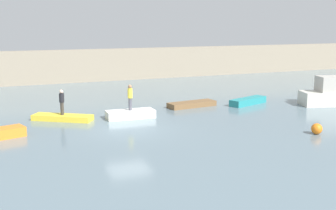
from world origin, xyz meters
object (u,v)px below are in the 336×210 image
rowboat_white (130,114)px  person_dark_shirt (62,101)px  rowboat_teal (248,101)px  rowboat_yellow (63,118)px  rowboat_brown (192,104)px  person_yellow_shirt (130,96)px  mooring_buoy (317,129)px

rowboat_white → person_dark_shirt: size_ratio=1.94×
rowboat_white → rowboat_teal: rowboat_white is taller
rowboat_yellow → rowboat_teal: size_ratio=1.10×
person_dark_shirt → rowboat_yellow: bearing=0.0°
rowboat_white → rowboat_teal: bearing=8.2°
rowboat_brown → person_yellow_shirt: bearing=-168.2°
mooring_buoy → rowboat_teal: bearing=80.8°
person_dark_shirt → rowboat_white: bearing=-13.6°
rowboat_teal → person_dark_shirt: bearing=160.1°
person_dark_shirt → person_yellow_shirt: person_yellow_shirt is taller
rowboat_teal → mooring_buoy: bearing=-118.9°
rowboat_white → rowboat_teal: 9.97m
person_yellow_shirt → mooring_buoy: (8.44, -8.19, -1.17)m
rowboat_white → person_dark_shirt: person_dark_shirt is taller
rowboat_yellow → rowboat_white: 4.41m
person_dark_shirt → person_yellow_shirt: 4.41m
rowboat_brown → mooring_buoy: (2.97, -10.02, 0.12)m
rowboat_brown → person_dark_shirt: size_ratio=2.28×
rowboat_white → person_yellow_shirt: bearing=66.0°
person_dark_shirt → person_yellow_shirt: size_ratio=0.96×
rowboat_yellow → person_yellow_shirt: 4.60m
rowboat_yellow → mooring_buoy: 15.72m
rowboat_teal → person_yellow_shirt: (-9.92, -0.99, 1.23)m
rowboat_yellow → rowboat_brown: rowboat_brown is taller
rowboat_brown → rowboat_teal: size_ratio=1.06×
rowboat_teal → mooring_buoy: size_ratio=5.68×
rowboat_teal → person_yellow_shirt: 10.05m
rowboat_yellow → person_dark_shirt: bearing=0.0°
rowboat_white → rowboat_teal: (9.92, 0.99, -0.01)m
rowboat_yellow → person_dark_shirt: 1.11m
rowboat_brown → rowboat_teal: (4.45, -0.85, 0.06)m
person_dark_shirt → mooring_buoy: person_dark_shirt is taller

